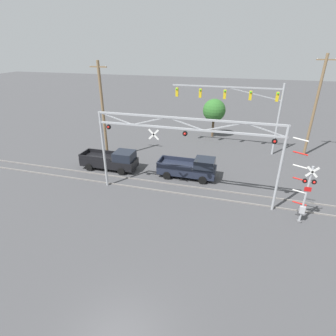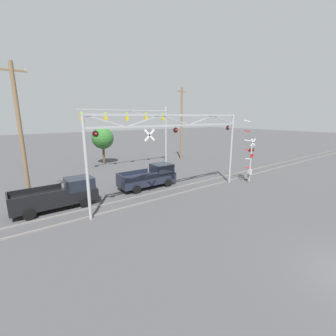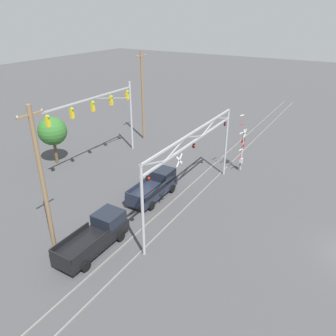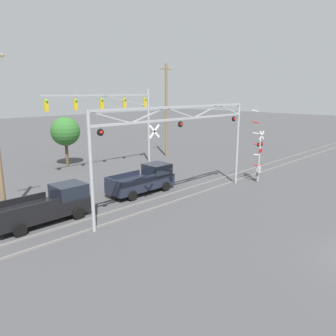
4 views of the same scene
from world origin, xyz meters
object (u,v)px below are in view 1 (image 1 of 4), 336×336
utility_pole_left (103,112)px  crossing_gantry (185,140)px  crossing_signal_mast (304,195)px  pickup_truck_lead (190,168)px  pickup_truck_following (112,160)px  utility_pole_right (315,107)px  background_tree_beyond_span (214,110)px  traffic_signal_span (247,103)px

utility_pole_left → crossing_gantry: bearing=-29.1°
crossing_gantry → crossing_signal_mast: crossing_gantry is taller
crossing_signal_mast → pickup_truck_lead: 10.08m
crossing_signal_mast → pickup_truck_lead: bearing=152.0°
crossing_gantry → pickup_truck_following: crossing_gantry is taller
crossing_gantry → utility_pole_right: 17.08m
utility_pole_left → background_tree_beyond_span: bearing=47.4°
traffic_signal_span → background_tree_beyond_span: size_ratio=2.37×
traffic_signal_span → pickup_truck_lead: 10.59m
crossing_gantry → traffic_signal_span: size_ratio=1.18×
traffic_signal_span → pickup_truck_lead: size_ratio=2.22×
utility_pole_left → background_tree_beyond_span: 15.12m
crossing_signal_mast → pickup_truck_following: (-16.77, 4.34, -1.28)m
pickup_truck_lead → utility_pole_left: size_ratio=0.53×
traffic_signal_span → background_tree_beyond_span: bearing=131.0°
crossing_gantry → traffic_signal_span: (4.34, 11.95, 0.72)m
pickup_truck_lead → background_tree_beyond_span: bearing=87.8°
crossing_signal_mast → pickup_truck_lead: size_ratio=1.15×
utility_pole_left → pickup_truck_following: bearing=-52.3°
crossing_gantry → pickup_truck_following: bearing=158.2°
pickup_truck_lead → utility_pole_right: size_ratio=0.50×
pickup_truck_following → utility_pole_right: utility_pole_right is taller
crossing_signal_mast → pickup_truck_following: 17.37m
crossing_signal_mast → utility_pole_right: 14.49m
pickup_truck_lead → background_tree_beyond_span: background_tree_beyond_span is taller
traffic_signal_span → utility_pole_left: size_ratio=1.19×
crossing_signal_mast → pickup_truck_lead: crossing_signal_mast is taller
background_tree_beyond_span → pickup_truck_following: bearing=-122.3°
pickup_truck_lead → utility_pole_right: 15.40m
crossing_gantry → pickup_truck_following: 9.58m
crossing_gantry → pickup_truck_lead: size_ratio=2.62×
traffic_signal_span → crossing_gantry: bearing=-109.9°
traffic_signal_span → utility_pole_left: 15.57m
crossing_signal_mast → utility_pole_right: utility_pole_right is taller
crossing_signal_mast → background_tree_beyond_span: 19.58m
utility_pole_left → background_tree_beyond_span: utility_pole_left is taller
crossing_signal_mast → utility_pole_right: size_ratio=0.58×
traffic_signal_span → utility_pole_right: size_ratio=1.12×
crossing_signal_mast → utility_pole_left: 19.87m
pickup_truck_following → background_tree_beyond_span: bearing=57.7°
utility_pole_left → utility_pole_right: size_ratio=0.95×
crossing_signal_mast → pickup_truck_following: crossing_signal_mast is taller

